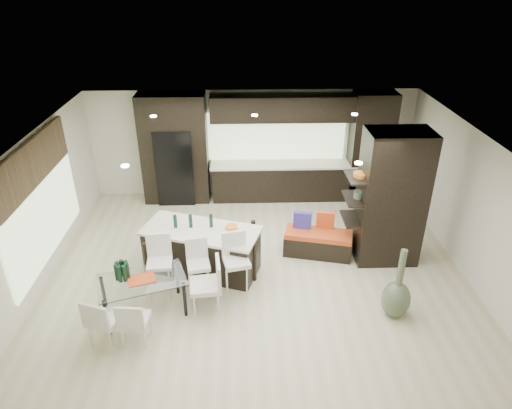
{
  "coord_description": "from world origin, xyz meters",
  "views": [
    {
      "loc": [
        -0.25,
        -7.32,
        5.34
      ],
      "look_at": [
        0.0,
        0.6,
        1.15
      ],
      "focal_mm": 32.0,
      "sensor_mm": 36.0,
      "label": 1
    }
  ],
  "objects_px": {
    "kitchen_island": "(202,250)",
    "chair_far": "(106,322)",
    "dining_table": "(144,296)",
    "bench": "(318,243)",
    "stool_mid": "(199,274)",
    "chair_end": "(205,289)",
    "floor_vase": "(399,284)",
    "stool_left": "(161,274)",
    "chair_near": "(135,322)",
    "stool_right": "(237,272)"
  },
  "relations": [
    {
      "from": "chair_end",
      "to": "floor_vase",
      "type": "bearing_deg",
      "value": -100.03
    },
    {
      "from": "stool_mid",
      "to": "chair_end",
      "type": "distance_m",
      "value": 0.48
    },
    {
      "from": "stool_mid",
      "to": "dining_table",
      "type": "xyz_separation_m",
      "value": [
        -0.9,
        -0.46,
        -0.1
      ]
    },
    {
      "from": "stool_left",
      "to": "chair_far",
      "type": "xyz_separation_m",
      "value": [
        -0.68,
        -1.15,
        -0.06
      ]
    },
    {
      "from": "bench",
      "to": "chair_far",
      "type": "height_order",
      "value": "chair_far"
    },
    {
      "from": "floor_vase",
      "to": "chair_far",
      "type": "relative_size",
      "value": 1.54
    },
    {
      "from": "stool_left",
      "to": "chair_near",
      "type": "height_order",
      "value": "stool_left"
    },
    {
      "from": "chair_far",
      "to": "chair_end",
      "type": "distance_m",
      "value": 1.66
    },
    {
      "from": "kitchen_island",
      "to": "dining_table",
      "type": "bearing_deg",
      "value": -107.96
    },
    {
      "from": "kitchen_island",
      "to": "chair_far",
      "type": "distance_m",
      "value": 2.36
    },
    {
      "from": "floor_vase",
      "to": "chair_end",
      "type": "distance_m",
      "value": 3.22
    },
    {
      "from": "stool_left",
      "to": "dining_table",
      "type": "relative_size",
      "value": 0.68
    },
    {
      "from": "stool_mid",
      "to": "dining_table",
      "type": "height_order",
      "value": "stool_mid"
    },
    {
      "from": "dining_table",
      "to": "stool_left",
      "type": "bearing_deg",
      "value": 43.33
    },
    {
      "from": "bench",
      "to": "chair_far",
      "type": "xyz_separation_m",
      "value": [
        -3.68,
        -2.4,
        0.17
      ]
    },
    {
      "from": "stool_left",
      "to": "bench",
      "type": "xyz_separation_m",
      "value": [
        3.0,
        1.25,
        -0.22
      ]
    },
    {
      "from": "floor_vase",
      "to": "chair_near",
      "type": "height_order",
      "value": "floor_vase"
    },
    {
      "from": "kitchen_island",
      "to": "floor_vase",
      "type": "distance_m",
      "value": 3.65
    },
    {
      "from": "chair_near",
      "to": "kitchen_island",
      "type": "bearing_deg",
      "value": 69.63
    },
    {
      "from": "dining_table",
      "to": "chair_far",
      "type": "distance_m",
      "value": 0.85
    },
    {
      "from": "kitchen_island",
      "to": "stool_mid",
      "type": "distance_m",
      "value": 0.77
    },
    {
      "from": "kitchen_island",
      "to": "chair_end",
      "type": "height_order",
      "value": "chair_end"
    },
    {
      "from": "stool_mid",
      "to": "chair_near",
      "type": "height_order",
      "value": "stool_mid"
    },
    {
      "from": "floor_vase",
      "to": "chair_far",
      "type": "xyz_separation_m",
      "value": [
        -4.71,
        -0.52,
        -0.23
      ]
    },
    {
      "from": "bench",
      "to": "stool_mid",
      "type": "bearing_deg",
      "value": -138.77
    },
    {
      "from": "bench",
      "to": "chair_near",
      "type": "xyz_separation_m",
      "value": [
        -3.23,
        -2.38,
        0.13
      ]
    },
    {
      "from": "floor_vase",
      "to": "chair_far",
      "type": "bearing_deg",
      "value": -173.71
    },
    {
      "from": "stool_mid",
      "to": "stool_left",
      "type": "bearing_deg",
      "value": 170.71
    },
    {
      "from": "stool_mid",
      "to": "stool_right",
      "type": "relative_size",
      "value": 0.9
    },
    {
      "from": "stool_left",
      "to": "chair_far",
      "type": "bearing_deg",
      "value": -125.76
    },
    {
      "from": "kitchen_island",
      "to": "stool_left",
      "type": "height_order",
      "value": "stool_left"
    },
    {
      "from": "chair_near",
      "to": "stool_right",
      "type": "bearing_deg",
      "value": 40.51
    },
    {
      "from": "stool_left",
      "to": "floor_vase",
      "type": "distance_m",
      "value": 4.08
    },
    {
      "from": "stool_left",
      "to": "chair_end",
      "type": "bearing_deg",
      "value": -33.53
    },
    {
      "from": "chair_far",
      "to": "chair_end",
      "type": "bearing_deg",
      "value": 45.62
    },
    {
      "from": "bench",
      "to": "chair_near",
      "type": "relative_size",
      "value": 1.73
    },
    {
      "from": "kitchen_island",
      "to": "chair_near",
      "type": "distance_m",
      "value": 2.12
    },
    {
      "from": "bench",
      "to": "chair_end",
      "type": "height_order",
      "value": "chair_end"
    },
    {
      "from": "dining_table",
      "to": "chair_far",
      "type": "bearing_deg",
      "value": -140.77
    },
    {
      "from": "chair_near",
      "to": "chair_far",
      "type": "bearing_deg",
      "value": -172.7
    },
    {
      "from": "kitchen_island",
      "to": "stool_left",
      "type": "relative_size",
      "value": 2.26
    },
    {
      "from": "kitchen_island",
      "to": "bench",
      "type": "distance_m",
      "value": 2.38
    },
    {
      "from": "chair_end",
      "to": "chair_far",
      "type": "bearing_deg",
      "value": 108.97
    },
    {
      "from": "stool_right",
      "to": "chair_near",
      "type": "bearing_deg",
      "value": -157.45
    },
    {
      "from": "dining_table",
      "to": "chair_end",
      "type": "xyz_separation_m",
      "value": [
        1.05,
        0.0,
        0.13
      ]
    },
    {
      "from": "stool_right",
      "to": "floor_vase",
      "type": "height_order",
      "value": "floor_vase"
    },
    {
      "from": "stool_mid",
      "to": "chair_end",
      "type": "bearing_deg",
      "value": -83.32
    },
    {
      "from": "stool_right",
      "to": "dining_table",
      "type": "bearing_deg",
      "value": -177.65
    },
    {
      "from": "stool_mid",
      "to": "chair_near",
      "type": "bearing_deg",
      "value": -138.99
    },
    {
      "from": "chair_far",
      "to": "chair_end",
      "type": "relative_size",
      "value": 0.91
    }
  ]
}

